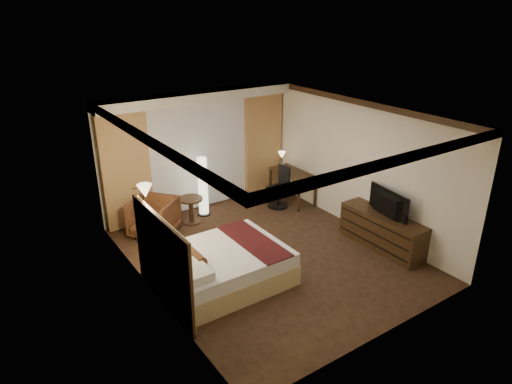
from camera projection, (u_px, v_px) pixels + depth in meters
floor at (268, 255)px, 8.63m from camera, size 4.50×5.50×0.01m
ceiling at (269, 114)px, 7.60m from camera, size 4.50×5.50×0.01m
back_wall at (197, 151)px, 10.22m from camera, size 4.50×0.02×2.70m
left_wall at (149, 220)px, 6.95m from camera, size 0.02×5.50×2.70m
right_wall at (358, 165)px, 9.28m from camera, size 0.02×5.50×2.70m
crown_molding at (269, 117)px, 7.62m from camera, size 4.50×5.50×0.12m
soffit at (200, 96)px, 9.55m from camera, size 4.50×0.50×0.20m
curtain_sheer at (199, 156)px, 10.19m from camera, size 2.48×0.04×2.45m
curtain_left_drape at (126, 171)px, 9.27m from camera, size 1.00×0.14×2.45m
curtain_right_drape at (263, 144)px, 11.03m from camera, size 1.00×0.14×2.45m
wall_sconce at (145, 191)px, 7.31m from camera, size 0.24×0.24×0.24m
bed at (223, 266)px, 7.68m from camera, size 2.07×1.62×0.61m
headboard at (163, 262)px, 6.97m from camera, size 0.12×1.92×1.50m
armchair at (154, 215)px, 9.23m from camera, size 1.13×1.14×0.86m
side_table at (191, 210)px, 9.80m from camera, size 0.52×0.52×0.57m
floor_lamp at (203, 186)px, 10.03m from camera, size 0.28×0.28×1.35m
desk at (292, 187)px, 10.83m from camera, size 0.55×1.18×0.75m
desk_lamp at (282, 160)px, 10.95m from camera, size 0.18×0.18×0.34m
office_chair at (278, 187)px, 10.50m from camera, size 0.51×0.51×0.99m
dresser at (382, 231)px, 8.79m from camera, size 0.50×1.78×0.69m
television at (385, 201)px, 8.53m from camera, size 0.73×1.09×0.13m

